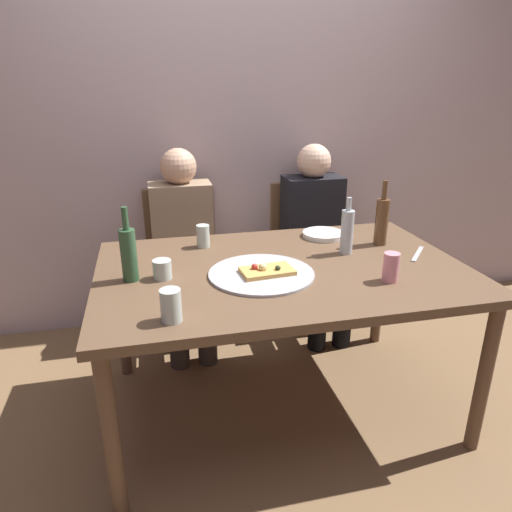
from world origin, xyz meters
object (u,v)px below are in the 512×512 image
at_px(wine_glass, 162,269).
at_px(tumbler_near, 203,236).
at_px(wine_bottle, 347,231).
at_px(pizza_slice_last, 267,271).
at_px(soda_can, 391,267).
at_px(table_knife, 418,254).
at_px(dining_table, 282,281).
at_px(guest_in_beanie, 316,231).
at_px(chair_right, 307,243).
at_px(pizza_tray, 261,274).
at_px(plate_stack, 323,234).
at_px(beer_bottle, 129,253).
at_px(chair_left, 183,253).
at_px(tumbler_far, 171,305).
at_px(water_bottle, 382,220).
at_px(guest_in_sweater, 184,241).

bearing_deg(wine_glass, tumbler_near, 58.80).
xyz_separation_m(wine_bottle, tumbler_near, (-0.65, 0.25, -0.05)).
height_order(pizza_slice_last, soda_can, soda_can).
height_order(wine_glass, table_knife, wine_glass).
relative_size(dining_table, soda_can, 13.32).
height_order(wine_bottle, guest_in_beanie, guest_in_beanie).
xyz_separation_m(pizza_slice_last, chair_right, (0.54, 1.01, -0.26)).
bearing_deg(soda_can, pizza_tray, 160.22).
bearing_deg(plate_stack, wine_glass, -156.67).
relative_size(wine_bottle, table_knife, 1.24).
bearing_deg(soda_can, guest_in_beanie, 86.72).
bearing_deg(soda_can, beer_bottle, 166.26).
relative_size(plate_stack, guest_in_beanie, 0.19).
bearing_deg(chair_left, dining_table, 112.24).
bearing_deg(wine_glass, beer_bottle, 173.98).
relative_size(pizza_slice_last, guest_in_beanie, 0.20).
bearing_deg(table_knife, tumbler_near, 111.50).
distance_m(soda_can, plate_stack, 0.61).
distance_m(dining_table, pizza_tray, 0.16).
bearing_deg(dining_table, tumbler_far, -142.61).
height_order(tumbler_far, guest_in_beanie, guest_in_beanie).
height_order(pizza_tray, wine_glass, wine_glass).
xyz_separation_m(wine_glass, chair_left, (0.15, 0.94, -0.28)).
relative_size(tumbler_far, table_knife, 0.53).
height_order(pizza_tray, beer_bottle, beer_bottle).
bearing_deg(wine_glass, plate_stack, 23.33).
relative_size(chair_left, chair_right, 1.00).
relative_size(soda_can, table_knife, 0.55).
bearing_deg(table_knife, tumbler_far, 149.17).
relative_size(tumbler_near, guest_in_beanie, 0.10).
relative_size(pizza_tray, pizza_slice_last, 1.95).
bearing_deg(beer_bottle, wine_bottle, 5.41).
height_order(wine_glass, guest_in_beanie, guest_in_beanie).
relative_size(tumbler_far, chair_right, 0.13).
height_order(tumbler_near, chair_left, chair_left).
relative_size(plate_stack, chair_right, 0.24).
distance_m(water_bottle, table_knife, 0.24).
bearing_deg(tumbler_far, plate_stack, 41.69).
bearing_deg(tumbler_far, guest_in_beanie, 50.57).
distance_m(chair_right, guest_in_beanie, 0.20).
bearing_deg(wine_glass, pizza_slice_last, -9.50).
bearing_deg(dining_table, table_knife, -0.27).
height_order(table_knife, guest_in_sweater, guest_in_sweater).
height_order(wine_bottle, beer_bottle, beer_bottle).
distance_m(dining_table, soda_can, 0.48).
distance_m(pizza_tray, pizza_slice_last, 0.03).
height_order(water_bottle, tumbler_far, water_bottle).
bearing_deg(dining_table, soda_can, -33.15).
bearing_deg(chair_right, tumbler_near, 37.53).
height_order(tumbler_far, soda_can, soda_can).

